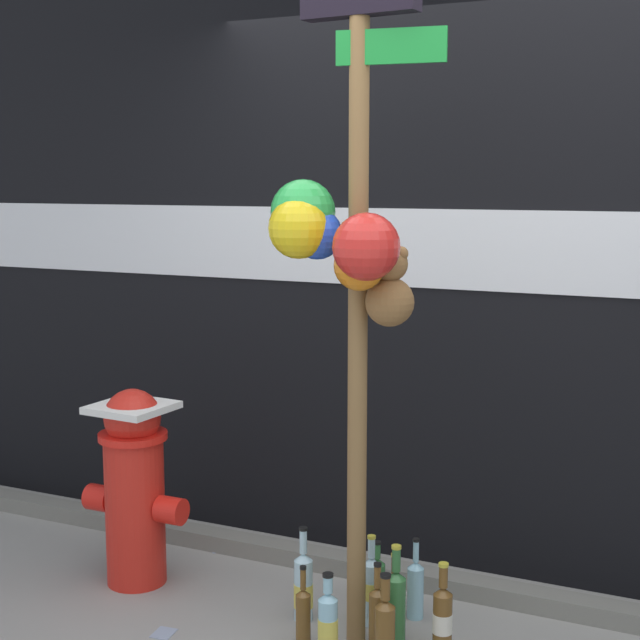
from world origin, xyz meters
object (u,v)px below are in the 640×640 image
bottle_5 (303,615)px  bottle_7 (377,584)px  bottle_2 (385,632)px  bottle_9 (377,620)px  bottle_10 (396,607)px  bottle_6 (442,622)px  bottle_4 (303,587)px  memorial_post (343,210)px  bottle_1 (415,588)px  bottle_3 (394,607)px  bottle_8 (371,589)px  bottle_0 (328,626)px  fire_hydrant (134,483)px

bottle_5 → bottle_7: bottle_5 is taller
bottle_7 → bottle_2: bearing=-65.1°
bottle_9 → bottle_10: bearing=70.2°
bottle_5 → bottle_10: (0.33, 0.12, 0.05)m
bottle_10 → bottle_5: bearing=-159.9°
bottle_6 → bottle_4: bearing=172.3°
bottle_4 → bottle_9: (0.38, -0.16, 0.01)m
memorial_post → bottle_1: size_ratio=8.00×
bottle_2 → bottle_10: (-0.02, 0.17, 0.02)m
bottle_3 → memorial_post: bearing=-135.8°
memorial_post → bottle_7: (0.01, 0.35, -1.55)m
bottle_7 → bottle_8: (0.03, -0.14, 0.04)m
bottle_5 → bottle_1: bearing=51.5°
bottle_4 → bottle_2: bearing=-28.1°
bottle_0 → bottle_1: bottle_0 is taller
bottle_8 → bottle_9: bottle_9 is taller
bottle_1 → bottle_7: (-0.17, 0.01, -0.02)m
bottle_3 → bottle_9: bottle_9 is taller
bottle_3 → bottle_10: (0.04, -0.09, 0.04)m
bottle_1 → bottle_5: bottle_1 is taller
bottle_4 → bottle_6: (0.61, -0.08, 0.02)m
memorial_post → fire_hydrant: 1.60m
bottle_8 → bottle_9: (0.12, -0.24, 0.00)m
bottle_2 → bottle_3: bearing=103.4°
bottle_8 → bottle_0: bearing=-94.0°
bottle_6 → bottle_10: bearing=174.5°
memorial_post → bottle_0: memorial_post is taller
bottle_1 → bottle_3: bottle_3 is taller
bottle_2 → bottle_9: (-0.06, 0.07, -0.00)m
bottle_3 → bottle_4: (-0.38, -0.02, 0.02)m
memorial_post → bottle_9: bearing=-12.4°
bottle_5 → bottle_6: bearing=11.1°
bottle_10 → bottle_1: bearing=93.6°
bottle_3 → bottle_2: bearing=-76.6°
bottle_7 → bottle_1: bearing=-3.3°
memorial_post → bottle_9: size_ratio=7.21×
bottle_3 → bottle_0: bearing=-115.7°
bottle_8 → bottle_9: bearing=-63.3°
fire_hydrant → bottle_1: 1.29m
bottle_1 → bottle_6: bearing=-54.6°
bottle_1 → bottle_3: size_ratio=0.99×
bottle_0 → bottle_5: size_ratio=1.11×
memorial_post → bottle_4: (-0.23, 0.13, -1.51)m
bottle_5 → bottle_7: 0.43m
bottle_1 → bottle_3: 0.19m
bottle_0 → bottle_8: bottle_8 is taller
bottle_4 → bottle_10: 0.43m
bottle_4 → bottle_10: (0.42, -0.06, 0.03)m
bottle_9 → fire_hydrant: bearing=171.7°
fire_hydrant → bottle_10: (1.25, -0.08, -0.29)m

